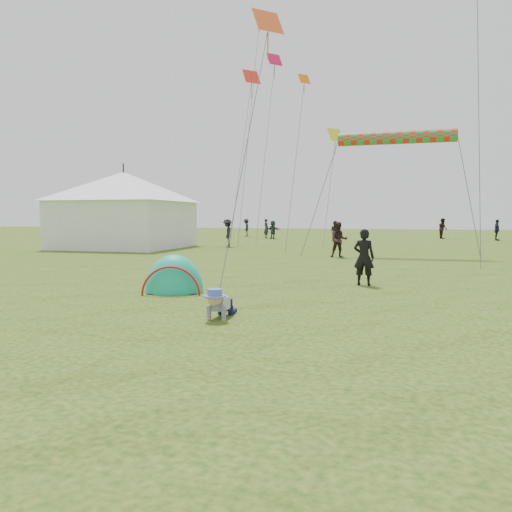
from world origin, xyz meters
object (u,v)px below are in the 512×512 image
(event_marquee, at_px, (124,207))
(crawling_toddler, at_px, (219,303))
(popup_tent, at_px, (174,292))
(standing_adult, at_px, (364,257))

(event_marquee, bearing_deg, crawling_toddler, -55.80)
(event_marquee, bearing_deg, popup_tent, -56.49)
(crawling_toddler, relative_size, standing_adult, 0.50)
(crawling_toddler, distance_m, popup_tent, 3.60)
(crawling_toddler, height_order, event_marquee, event_marquee)
(standing_adult, height_order, event_marquee, event_marquee)
(popup_tent, relative_size, standing_adult, 1.21)
(crawling_toddler, distance_m, event_marquee, 22.73)
(popup_tent, relative_size, event_marquee, 0.27)
(popup_tent, bearing_deg, crawling_toddler, -67.19)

